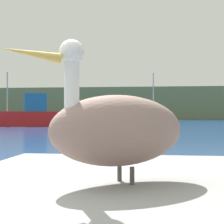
{
  "coord_description": "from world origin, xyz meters",
  "views": [
    {
      "loc": [
        1.42,
        -2.6,
        1.2
      ],
      "look_at": [
        -0.49,
        13.83,
        1.28
      ],
      "focal_mm": 57.1,
      "sensor_mm": 36.0,
      "label": 1
    }
  ],
  "objects": [
    {
      "name": "hillside_backdrop",
      "position": [
        0.0,
        76.54,
        3.41
      ],
      "size": [
        140.0,
        10.95,
        6.81
      ],
      "primitive_type": "cube",
      "color": "#6B7A51",
      "rests_on": "ground"
    },
    {
      "name": "pelican",
      "position": [
        1.2,
        -0.35,
        1.11
      ],
      "size": [
        1.13,
        0.93,
        0.88
      ],
      "rotation": [
        0.0,
        0.0,
        -2.5
      ],
      "color": "gray",
      "rests_on": "pier_dock"
    },
    {
      "name": "fishing_boat_white",
      "position": [
        -0.26,
        33.64,
        0.76
      ],
      "size": [
        7.15,
        4.51,
        5.41
      ],
      "rotation": [
        0.0,
        0.0,
        0.37
      ],
      "color": "white",
      "rests_on": "ground"
    },
    {
      "name": "fishing_boat_red",
      "position": [
        -10.6,
        31.18,
        1.12
      ],
      "size": [
        6.91,
        4.42,
        5.22
      ],
      "rotation": [
        0.0,
        0.0,
        3.57
      ],
      "color": "red",
      "rests_on": "ground"
    }
  ]
}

